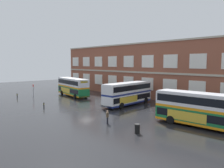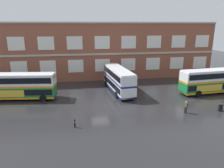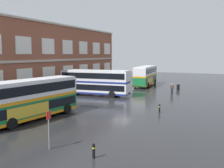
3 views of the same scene
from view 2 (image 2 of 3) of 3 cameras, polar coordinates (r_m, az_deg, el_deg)
ground_plane at (r=32.38m, az=-3.71°, el=-4.55°), size 120.00×120.00×0.00m
brick_terminal_building at (r=46.57m, az=-6.62°, el=8.99°), size 54.40×8.19×11.86m
double_decker_near at (r=35.41m, az=-24.02°, el=-0.48°), size 11.23×3.86×4.07m
double_decker_middle at (r=36.28m, az=1.76°, el=1.29°), size 3.72×11.21×4.07m
double_decker_far at (r=39.22m, az=25.62°, el=0.82°), size 11.18×3.55×4.07m
waiting_passenger at (r=29.23m, az=19.57°, el=-5.82°), size 0.43×0.59×1.70m
station_litter_bin at (r=32.00m, az=27.56°, el=-5.67°), size 0.60×0.60×1.03m
safety_bollard_west at (r=24.50m, az=-10.16°, el=-10.53°), size 0.19×0.19×0.95m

